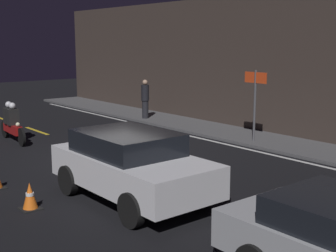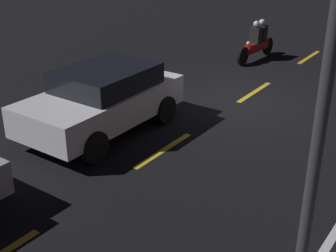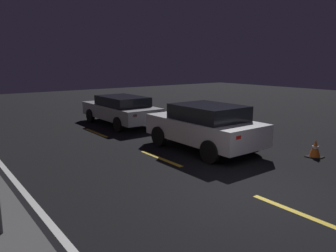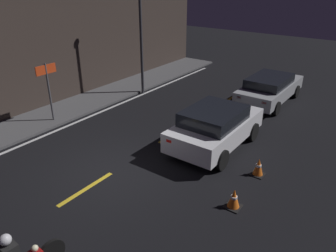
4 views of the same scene
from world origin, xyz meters
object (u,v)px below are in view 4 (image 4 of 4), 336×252
(traffic_cone_mid, at_px, (258,167))
(shop_sign, at_px, (48,81))
(sedan_white, at_px, (215,126))
(traffic_cone_near, at_px, (234,199))
(street_lamp, at_px, (141,29))
(hatchback_silver, at_px, (270,88))

(traffic_cone_mid, bearing_deg, shop_sign, 98.30)
(sedan_white, distance_m, traffic_cone_near, 3.42)
(sedan_white, bearing_deg, street_lamp, 63.22)
(hatchback_silver, distance_m, traffic_cone_near, 8.46)
(shop_sign, bearing_deg, sedan_white, -72.42)
(sedan_white, relative_size, traffic_cone_near, 7.17)
(sedan_white, xyz_separation_m, traffic_cone_near, (-2.68, -2.05, -0.54))
(traffic_cone_near, height_order, traffic_cone_mid, traffic_cone_mid)
(traffic_cone_near, distance_m, street_lamp, 10.09)
(hatchback_silver, distance_m, traffic_cone_mid, 6.65)
(sedan_white, relative_size, hatchback_silver, 0.89)
(shop_sign, bearing_deg, traffic_cone_near, -94.14)
(sedan_white, distance_m, street_lamp, 6.93)
(sedan_white, distance_m, shop_sign, 6.89)
(sedan_white, height_order, traffic_cone_near, sedan_white)
(traffic_cone_near, xyz_separation_m, traffic_cone_mid, (1.86, 0.07, 0.01))
(sedan_white, bearing_deg, hatchback_silver, 0.56)
(traffic_cone_mid, xyz_separation_m, shop_sign, (-1.24, 8.48, 1.51))
(street_lamp, bearing_deg, traffic_cone_near, -125.46)
(hatchback_silver, xyz_separation_m, street_lamp, (-2.58, 5.73, 2.51))
(sedan_white, distance_m, traffic_cone_mid, 2.21)
(shop_sign, xyz_separation_m, street_lamp, (4.97, -0.70, 1.45))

